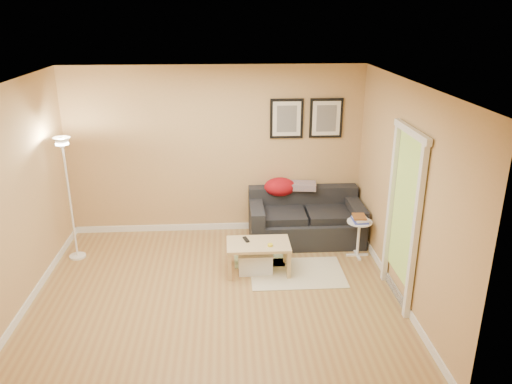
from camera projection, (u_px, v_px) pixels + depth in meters
floor at (216, 296)px, 6.19m from camera, size 4.50×4.50×0.00m
ceiling at (209, 84)px, 5.29m from camera, size 4.50×4.50×0.00m
wall_back at (216, 151)px, 7.61m from camera, size 4.50×0.00×4.50m
wall_front at (208, 290)px, 3.87m from camera, size 4.50×0.00×4.50m
wall_left at (13, 203)px, 5.61m from camera, size 0.00×4.00×4.00m
wall_right at (404, 194)px, 5.87m from camera, size 0.00×4.00×4.00m
baseboard_back at (218, 226)px, 8.04m from camera, size 4.50×0.02×0.10m
baseboard_left at (31, 298)px, 6.05m from camera, size 0.02×4.00×0.10m
baseboard_right at (393, 286)px, 6.30m from camera, size 0.02×4.00×0.10m
sofa at (306, 217)px, 7.57m from camera, size 1.70×0.90×0.75m
red_throw at (280, 187)px, 7.68m from camera, size 0.48×0.36×0.28m
plaid_throw at (302, 186)px, 7.70m from camera, size 0.45×0.32×0.10m
framed_print_left at (287, 119)px, 7.48m from camera, size 0.50×0.04×0.60m
framed_print_right at (326, 118)px, 7.51m from camera, size 0.50×0.04×0.60m
area_rug at (297, 273)px, 6.71m from camera, size 1.25×0.85×0.01m
green_runner at (259, 259)px, 7.09m from camera, size 0.70×0.50×0.01m
coffee_table at (258, 257)px, 6.70m from camera, size 0.97×0.77×0.42m
remote_control at (246, 239)px, 6.71m from camera, size 0.09×0.17×0.02m
tape_roll at (270, 245)px, 6.54m from camera, size 0.07×0.07×0.03m
storage_bin at (255, 261)px, 6.73m from camera, size 0.47×0.34×0.29m
side_table at (358, 239)px, 7.10m from camera, size 0.35×0.35×0.54m
book_stack at (360, 218)px, 7.00m from camera, size 0.28×0.31×0.08m
floor_lamp at (70, 203)px, 6.86m from camera, size 0.23×0.23×1.77m
doorway at (402, 221)px, 5.82m from camera, size 0.12×1.01×2.13m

